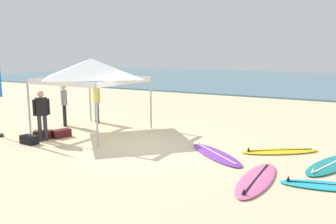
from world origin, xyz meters
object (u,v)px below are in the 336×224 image
at_px(gear_bag_near_tent, 29,140).
at_px(person_grey, 64,102).
at_px(surfboard_yellow, 279,151).
at_px(gear_bag_on_sand, 62,133).
at_px(person_yellow, 97,100).
at_px(surfboard_purple, 216,154).
at_px(surfboard_cyan, 329,186).
at_px(canopy_tent, 91,68).
at_px(person_black, 42,112).
at_px(surfboard_teal, 331,164).
at_px(surfboard_pink, 257,179).
at_px(gear_bag_by_pole, 43,135).

bearing_deg(gear_bag_near_tent, person_grey, 112.66).
height_order(surfboard_yellow, gear_bag_on_sand, gear_bag_on_sand).
height_order(person_yellow, gear_bag_on_sand, person_yellow).
bearing_deg(surfboard_purple, surfboard_cyan, -18.13).
distance_m(canopy_tent, surfboard_yellow, 7.12).
height_order(person_grey, person_black, same).
bearing_deg(surfboard_teal, surfboard_pink, -125.36).
xyz_separation_m(person_black, gear_bag_near_tent, (-0.11, -0.47, -0.85)).
distance_m(surfboard_purple, surfboard_cyan, 3.22).
bearing_deg(person_grey, gear_bag_near_tent, -67.34).
xyz_separation_m(canopy_tent, person_yellow, (-1.04, 1.39, -1.40)).
bearing_deg(surfboard_teal, surfboard_purple, -168.21).
xyz_separation_m(surfboard_teal, person_yellow, (-9.17, 1.33, 0.95)).
height_order(surfboard_pink, person_grey, person_grey).
xyz_separation_m(surfboard_yellow, person_grey, (-8.42, -0.45, 0.95)).
height_order(surfboard_teal, gear_bag_by_pole, gear_bag_by_pole).
height_order(gear_bag_near_tent, gear_bag_on_sand, same).
height_order(gear_bag_by_pole, gear_bag_on_sand, same).
height_order(surfboard_cyan, gear_bag_on_sand, gear_bag_on_sand).
bearing_deg(gear_bag_by_pole, gear_bag_near_tent, -75.35).
xyz_separation_m(surfboard_pink, gear_bag_by_pole, (-7.53, 0.29, 0.10)).
distance_m(canopy_tent, gear_bag_near_tent, 3.33).
bearing_deg(surfboard_purple, gear_bag_on_sand, -173.39).
height_order(person_black, gear_bag_by_pole, person_black).
relative_size(surfboard_teal, person_black, 1.56).
xyz_separation_m(surfboard_cyan, person_yellow, (-9.23, 2.95, 0.95)).
xyz_separation_m(surfboard_pink, surfboard_yellow, (-0.01, 2.63, 0.00)).
xyz_separation_m(surfboard_teal, person_black, (-8.68, -1.95, 0.95)).
height_order(surfboard_pink, gear_bag_by_pole, gear_bag_by_pole).
height_order(canopy_tent, surfboard_pink, canopy_tent).
height_order(surfboard_teal, person_grey, person_grey).
relative_size(surfboard_pink, gear_bag_by_pole, 4.24).
xyz_separation_m(surfboard_teal, surfboard_pink, (-1.44, -2.03, 0.00)).
distance_m(surfboard_cyan, gear_bag_on_sand, 8.60).
xyz_separation_m(surfboard_pink, gear_bag_on_sand, (-7.10, 0.76, 0.10)).
relative_size(person_grey, person_black, 1.00).
distance_m(surfboard_pink, person_grey, 8.76).
height_order(surfboard_purple, surfboard_cyan, same).
bearing_deg(surfboard_yellow, person_black, -160.53).
distance_m(canopy_tent, person_grey, 2.24).
height_order(canopy_tent, gear_bag_near_tent, canopy_tent).
height_order(surfboard_purple, gear_bag_near_tent, gear_bag_near_tent).
relative_size(person_grey, gear_bag_near_tent, 2.85).
bearing_deg(canopy_tent, gear_bag_near_tent, -105.48).
xyz_separation_m(surfboard_yellow, person_black, (-7.24, -2.56, 0.95)).
bearing_deg(person_grey, surfboard_cyan, -10.20).
height_order(surfboard_pink, surfboard_cyan, same).
bearing_deg(person_grey, person_black, -60.68).
bearing_deg(surfboard_yellow, surfboard_purple, -141.64).
bearing_deg(surfboard_pink, person_grey, 165.47).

